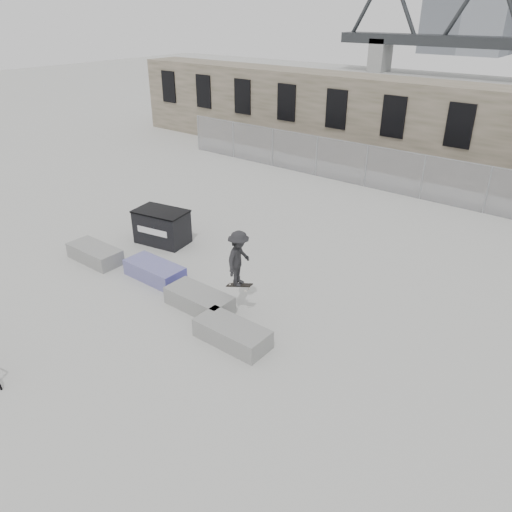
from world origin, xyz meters
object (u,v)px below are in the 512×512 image
(planter_center_left, at_px, (155,270))
(dumpster, at_px, (162,226))
(planter_far_left, at_px, (95,253))
(skateboarder, at_px, (239,259))
(planter_offset, at_px, (232,333))
(planter_center_right, at_px, (199,299))

(planter_center_left, relative_size, dumpster, 0.97)
(planter_far_left, xyz_separation_m, skateboarder, (5.87, 0.64, 1.40))
(planter_offset, bearing_deg, planter_center_left, 166.12)
(planter_far_left, relative_size, planter_offset, 1.00)
(planter_far_left, xyz_separation_m, dumpster, (0.70, 2.43, 0.35))
(dumpster, bearing_deg, planter_center_left, -57.99)
(planter_center_left, relative_size, skateboarder, 1.15)
(planter_center_left, bearing_deg, skateboarder, 3.53)
(skateboarder, bearing_deg, planter_far_left, 83.02)
(dumpster, bearing_deg, planter_far_left, -116.56)
(planter_far_left, bearing_deg, dumpster, 74.04)
(planter_offset, bearing_deg, skateboarder, 122.61)
(dumpster, distance_m, skateboarder, 5.58)
(planter_far_left, height_order, skateboarder, skateboarder)
(planter_far_left, relative_size, dumpster, 0.97)
(planter_center_left, distance_m, planter_center_right, 2.35)
(planter_center_left, height_order, skateboarder, skateboarder)
(planter_far_left, distance_m, dumpster, 2.55)
(dumpster, bearing_deg, skateboarder, -29.68)
(planter_far_left, height_order, dumpster, dumpster)
(planter_center_right, distance_m, planter_offset, 1.91)
(planter_center_right, bearing_deg, planter_center_left, 170.80)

